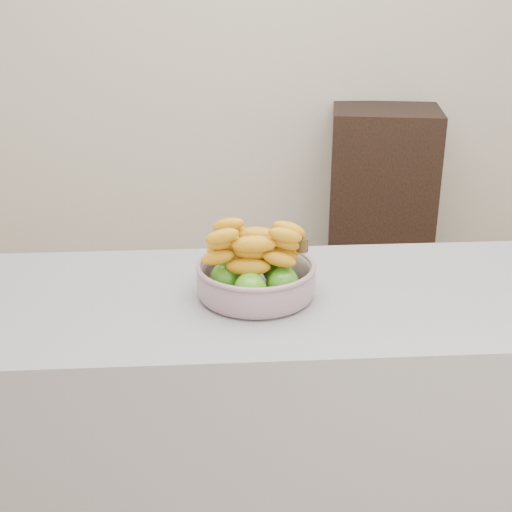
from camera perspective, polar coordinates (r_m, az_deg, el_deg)
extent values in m
cube|color=beige|center=(3.71, 1.39, 18.36)|extent=(4.00, 0.05, 2.70)
cube|color=gray|center=(1.94, 7.08, -14.98)|extent=(2.00, 0.60, 0.90)
cube|color=black|center=(3.76, 9.97, 4.42)|extent=(0.59, 0.50, 0.95)
cylinder|color=#A5B2C6|center=(1.67, 0.00, -2.99)|extent=(0.24, 0.24, 0.01)
torus|color=#A5B2C6|center=(1.64, 0.00, -0.78)|extent=(0.28, 0.28, 0.01)
sphere|color=#49A21B|center=(1.59, -0.46, -2.65)|extent=(0.07, 0.07, 0.07)
sphere|color=#49A21B|center=(1.62, 2.14, -2.13)|extent=(0.07, 0.07, 0.07)
sphere|color=#49A21B|center=(1.70, 1.70, -0.98)|extent=(0.07, 0.07, 0.07)
sphere|color=#49A21B|center=(1.71, -0.99, -0.78)|extent=(0.07, 0.07, 0.07)
sphere|color=#49A21B|center=(1.65, -2.39, -1.77)|extent=(0.07, 0.07, 0.07)
ellipsoid|color=yellow|center=(1.60, -0.62, -0.86)|extent=(0.18, 0.06, 0.04)
ellipsoid|color=yellow|center=(1.64, -0.32, -0.25)|extent=(0.18, 0.08, 0.04)
ellipsoid|color=yellow|center=(1.68, -0.03, 0.33)|extent=(0.18, 0.10, 0.04)
ellipsoid|color=yellow|center=(1.60, -0.16, 0.43)|extent=(0.18, 0.05, 0.04)
ellipsoid|color=yellow|center=(1.65, 0.16, 1.05)|extent=(0.18, 0.11, 0.04)
ellipsoid|color=yellow|center=(1.61, 0.19, 1.64)|extent=(0.18, 0.08, 0.04)
ellipsoid|color=yellow|center=(1.57, -0.18, 0.93)|extent=(0.18, 0.04, 0.04)
cylinder|color=#433015|center=(1.60, 3.73, 0.91)|extent=(0.03, 0.03, 0.03)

